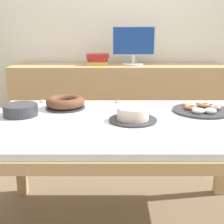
{
  "coord_description": "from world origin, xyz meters",
  "views": [
    {
      "loc": [
        -0.07,
        -1.75,
        1.27
      ],
      "look_at": [
        -0.07,
        -0.04,
        0.8
      ],
      "focal_mm": 50.0,
      "sensor_mm": 36.0,
      "label": 1
    }
  ],
  "objects_px": {
    "tealight_near_cakes": "(42,101)",
    "pastry_platter": "(201,110)",
    "cake_golden_bundt": "(65,103)",
    "book_stack": "(97,59)",
    "tealight_right_edge": "(15,108)",
    "cake_chocolate_round": "(133,115)",
    "computer_monitor": "(133,46)",
    "plate_stack": "(20,110)",
    "tealight_near_front": "(118,102)"
  },
  "relations": [
    {
      "from": "pastry_platter",
      "to": "plate_stack",
      "type": "bearing_deg",
      "value": -175.4
    },
    {
      "from": "cake_golden_bundt",
      "to": "tealight_near_cakes",
      "type": "distance_m",
      "value": 0.24
    },
    {
      "from": "tealight_near_front",
      "to": "pastry_platter",
      "type": "bearing_deg",
      "value": -23.3
    },
    {
      "from": "cake_chocolate_round",
      "to": "tealight_right_edge",
      "type": "bearing_deg",
      "value": 161.27
    },
    {
      "from": "computer_monitor",
      "to": "cake_golden_bundt",
      "type": "bearing_deg",
      "value": -115.47
    },
    {
      "from": "computer_monitor",
      "to": "book_stack",
      "type": "distance_m",
      "value": 0.38
    },
    {
      "from": "computer_monitor",
      "to": "book_stack",
      "type": "bearing_deg",
      "value": 179.78
    },
    {
      "from": "book_stack",
      "to": "tealight_right_edge",
      "type": "bearing_deg",
      "value": -113.86
    },
    {
      "from": "computer_monitor",
      "to": "cake_golden_bundt",
      "type": "xyz_separation_m",
      "value": [
        -0.52,
        -1.1,
        -0.31
      ]
    },
    {
      "from": "book_stack",
      "to": "tealight_near_front",
      "type": "xyz_separation_m",
      "value": [
        0.19,
        -0.96,
        -0.2
      ]
    },
    {
      "from": "cake_chocolate_round",
      "to": "tealight_near_front",
      "type": "bearing_deg",
      "value": 100.33
    },
    {
      "from": "cake_chocolate_round",
      "to": "pastry_platter",
      "type": "relative_size",
      "value": 0.75
    },
    {
      "from": "book_stack",
      "to": "cake_chocolate_round",
      "type": "distance_m",
      "value": 1.43
    },
    {
      "from": "tealight_right_edge",
      "to": "book_stack",
      "type": "bearing_deg",
      "value": 66.14
    },
    {
      "from": "pastry_platter",
      "to": "computer_monitor",
      "type": "bearing_deg",
      "value": 107.19
    },
    {
      "from": "computer_monitor",
      "to": "plate_stack",
      "type": "xyz_separation_m",
      "value": [
        -0.78,
        -1.28,
        -0.31
      ]
    },
    {
      "from": "pastry_platter",
      "to": "tealight_right_edge",
      "type": "distance_m",
      "value": 1.22
    },
    {
      "from": "plate_stack",
      "to": "tealight_near_front",
      "type": "height_order",
      "value": "plate_stack"
    },
    {
      "from": "cake_chocolate_round",
      "to": "pastry_platter",
      "type": "xyz_separation_m",
      "value": [
        0.46,
        0.2,
        -0.02
      ]
    },
    {
      "from": "cake_chocolate_round",
      "to": "plate_stack",
      "type": "relative_size",
      "value": 1.34
    },
    {
      "from": "tealight_near_cakes",
      "to": "tealight_near_front",
      "type": "xyz_separation_m",
      "value": [
        0.54,
        -0.01,
        0.0
      ]
    },
    {
      "from": "tealight_near_cakes",
      "to": "tealight_right_edge",
      "type": "xyz_separation_m",
      "value": [
        -0.14,
        -0.18,
        0.0
      ]
    },
    {
      "from": "tealight_right_edge",
      "to": "computer_monitor",
      "type": "bearing_deg",
      "value": 52.83
    },
    {
      "from": "book_stack",
      "to": "tealight_right_edge",
      "type": "xyz_separation_m",
      "value": [
        -0.5,
        -1.13,
        -0.2
      ]
    },
    {
      "from": "pastry_platter",
      "to": "tealight_near_cakes",
      "type": "bearing_deg",
      "value": 167.57
    },
    {
      "from": "cake_chocolate_round",
      "to": "tealight_near_cakes",
      "type": "xyz_separation_m",
      "value": [
        -0.62,
        0.44,
        -0.03
      ]
    },
    {
      "from": "tealight_right_edge",
      "to": "tealight_near_cakes",
      "type": "bearing_deg",
      "value": 51.77
    },
    {
      "from": "computer_monitor",
      "to": "cake_chocolate_round",
      "type": "xyz_separation_m",
      "value": [
        -0.09,
        -1.39,
        -0.31
      ]
    },
    {
      "from": "plate_stack",
      "to": "pastry_platter",
      "type": "bearing_deg",
      "value": 4.6
    },
    {
      "from": "cake_chocolate_round",
      "to": "cake_golden_bundt",
      "type": "height_order",
      "value": "cake_chocolate_round"
    },
    {
      "from": "book_stack",
      "to": "cake_chocolate_round",
      "type": "xyz_separation_m",
      "value": [
        0.27,
        -1.39,
        -0.18
      ]
    },
    {
      "from": "plate_stack",
      "to": "tealight_near_front",
      "type": "bearing_deg",
      "value": 28.05
    },
    {
      "from": "cake_chocolate_round",
      "to": "plate_stack",
      "type": "xyz_separation_m",
      "value": [
        -0.69,
        0.11,
        -0.0
      ]
    },
    {
      "from": "computer_monitor",
      "to": "cake_chocolate_round",
      "type": "distance_m",
      "value": 1.43
    },
    {
      "from": "pastry_platter",
      "to": "tealight_near_cakes",
      "type": "distance_m",
      "value": 1.1
    },
    {
      "from": "book_stack",
      "to": "pastry_platter",
      "type": "relative_size",
      "value": 0.62
    },
    {
      "from": "tealight_near_cakes",
      "to": "tealight_right_edge",
      "type": "distance_m",
      "value": 0.23
    },
    {
      "from": "tealight_near_cakes",
      "to": "tealight_near_front",
      "type": "height_order",
      "value": "same"
    },
    {
      "from": "pastry_platter",
      "to": "plate_stack",
      "type": "height_order",
      "value": "plate_stack"
    },
    {
      "from": "computer_monitor",
      "to": "tealight_near_cakes",
      "type": "xyz_separation_m",
      "value": [
        -0.71,
        -0.95,
        -0.34
      ]
    },
    {
      "from": "cake_golden_bundt",
      "to": "cake_chocolate_round",
      "type": "bearing_deg",
      "value": -33.55
    },
    {
      "from": "tealight_near_cakes",
      "to": "pastry_platter",
      "type": "bearing_deg",
      "value": -12.43
    },
    {
      "from": "cake_chocolate_round",
      "to": "cake_golden_bundt",
      "type": "distance_m",
      "value": 0.52
    },
    {
      "from": "book_stack",
      "to": "cake_golden_bundt",
      "type": "distance_m",
      "value": 1.13
    },
    {
      "from": "pastry_platter",
      "to": "tealight_near_front",
      "type": "relative_size",
      "value": 9.37
    },
    {
      "from": "book_stack",
      "to": "tealight_right_edge",
      "type": "distance_m",
      "value": 1.25
    },
    {
      "from": "computer_monitor",
      "to": "plate_stack",
      "type": "height_order",
      "value": "computer_monitor"
    },
    {
      "from": "computer_monitor",
      "to": "book_stack",
      "type": "xyz_separation_m",
      "value": [
        -0.36,
        0.0,
        -0.13
      ]
    },
    {
      "from": "plate_stack",
      "to": "tealight_near_front",
      "type": "xyz_separation_m",
      "value": [
        0.61,
        0.32,
        -0.02
      ]
    },
    {
      "from": "cake_chocolate_round",
      "to": "computer_monitor",
      "type": "bearing_deg",
      "value": 86.28
    }
  ]
}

